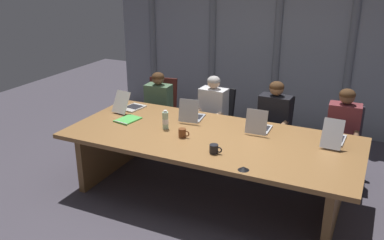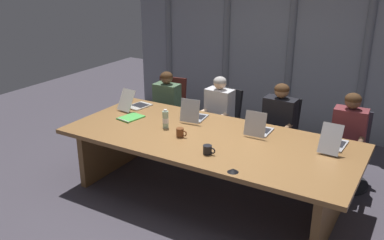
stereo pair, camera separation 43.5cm
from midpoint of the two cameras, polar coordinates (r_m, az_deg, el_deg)
ground_plane at (r=5.09m, az=-0.07°, el=-10.12°), size 11.41×11.41×0.00m
conference_table at (r=4.81m, az=-0.07°, el=-4.01°), size 3.32×1.45×0.76m
curtain_backdrop at (r=6.95m, az=9.37°, el=9.70°), size 5.70×0.17×2.63m
laptop_left_end at (r=5.67m, az=-10.70°, el=1.87°), size 0.29×0.48×0.29m
laptop_left_mid at (r=5.22m, az=-2.42°, el=0.60°), size 0.29×0.39×0.30m
laptop_center at (r=4.90m, az=6.56°, el=-0.92°), size 0.26×0.37×0.30m
laptop_right_mid at (r=4.74m, az=16.29°, el=-2.35°), size 0.23×0.50×0.31m
office_chair_left_end at (r=6.42m, az=-6.32°, el=0.06°), size 0.60×0.61×0.97m
office_chair_left_mid at (r=6.03m, az=0.96°, el=-1.28°), size 0.60×0.61×0.94m
office_chair_center at (r=5.76m, az=8.65°, el=-2.60°), size 0.60×0.60×0.94m
office_chair_right_mid at (r=5.60m, az=17.52°, el=-4.15°), size 0.60×0.60×0.91m
person_left_end at (r=6.18m, az=-6.95°, el=1.88°), size 0.40×0.56×1.11m
person_left_mid at (r=5.78m, az=0.36°, el=0.92°), size 0.41×0.56×1.16m
person_center at (r=5.50m, az=8.69°, el=-0.17°), size 0.43×0.56×1.18m
person_right_mid at (r=5.34m, az=17.60°, el=-1.55°), size 0.41×0.56×1.19m
water_bottle_primary at (r=4.95m, az=-6.15°, el=-0.09°), size 0.07×0.07×0.23m
coffee_mug_near at (r=4.31m, az=0.15°, el=-4.01°), size 0.14×0.09×0.09m
coffee_mug_far at (r=4.71m, az=-3.93°, el=-1.81°), size 0.13×0.09×0.10m
conference_mic_left_side at (r=3.99m, az=3.92°, el=-6.64°), size 0.11×0.11×0.03m
spiral_notepad at (r=5.32m, az=-11.08°, el=0.01°), size 0.27×0.34×0.03m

